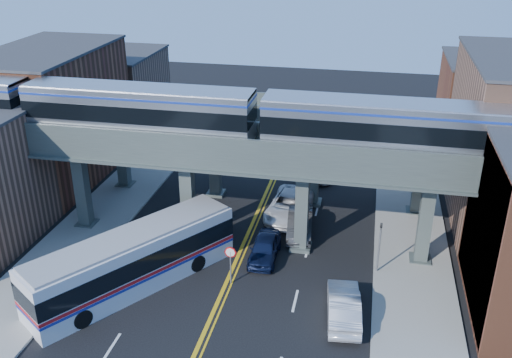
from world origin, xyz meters
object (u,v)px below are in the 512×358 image
at_px(traffic_signal, 380,242).
at_px(car_lane_c, 289,205).
at_px(transit_train, 139,110).
at_px(car_lane_a, 265,248).
at_px(car_parked_curb, 344,306).
at_px(car_lane_b, 300,223).
at_px(transit_bus, 134,261).
at_px(car_lane_d, 320,163).
at_px(stop_sign, 231,259).

xyz_separation_m(traffic_signal, car_lane_c, (-6.69, 6.56, -1.42)).
relative_size(transit_train, car_lane_a, 10.67).
height_order(transit_train, car_lane_a, transit_train).
bearing_deg(car_parked_curb, car_lane_b, -73.46).
xyz_separation_m(transit_bus, car_lane_d, (9.37, 19.63, -0.86)).
distance_m(car_lane_a, car_lane_d, 15.05).
height_order(transit_bus, car_lane_d, transit_bus).
bearing_deg(car_lane_d, transit_bus, -113.46).
bearing_deg(car_lane_b, car_parked_curb, -73.09).
bearing_deg(car_lane_a, stop_sign, -115.17).
bearing_deg(car_lane_c, traffic_signal, -39.68).
xyz_separation_m(traffic_signal, car_parked_curb, (-1.80, -5.01, -1.46)).
bearing_deg(transit_train, car_lane_d, 50.15).
relative_size(traffic_signal, car_parked_curb, 0.80).
relative_size(car_lane_d, car_parked_curb, 1.26).
height_order(stop_sign, car_lane_b, stop_sign).
distance_m(traffic_signal, car_lane_a, 7.56).
xyz_separation_m(transit_train, car_lane_b, (10.72, 2.04, -8.46)).
relative_size(traffic_signal, car_lane_d, 0.64).
distance_m(car_lane_b, car_parked_curb, 9.79).
bearing_deg(car_lane_b, car_lane_d, 83.03).
height_order(transit_train, transit_bus, transit_train).
bearing_deg(car_lane_d, car_lane_a, -96.11).
height_order(stop_sign, car_lane_d, stop_sign).
bearing_deg(car_lane_d, traffic_signal, -68.81).
height_order(transit_bus, car_lane_b, transit_bus).
relative_size(traffic_signal, car_lane_a, 0.92).
height_order(transit_bus, car_parked_curb, transit_bus).
bearing_deg(transit_train, car_lane_a, -11.00).
bearing_deg(car_lane_d, transit_train, -127.79).
relative_size(stop_sign, car_parked_curb, 0.51).
bearing_deg(transit_bus, traffic_signal, -38.66).
distance_m(transit_train, car_parked_curb, 18.15).
bearing_deg(traffic_signal, car_parked_curb, -109.79).
distance_m(traffic_signal, transit_bus, 15.30).
bearing_deg(car_parked_curb, car_lane_c, -72.99).
bearing_deg(stop_sign, traffic_signal, 18.63).
relative_size(stop_sign, traffic_signal, 0.64).
height_order(traffic_signal, car_lane_b, traffic_signal).
distance_m(traffic_signal, car_lane_d, 16.12).
relative_size(transit_train, car_lane_b, 9.57).
bearing_deg(traffic_signal, car_lane_d, 109.13).
relative_size(car_lane_b, car_lane_d, 0.77).
xyz_separation_m(transit_train, car_lane_d, (11.00, 13.17, -8.35)).
distance_m(transit_train, car_lane_c, 13.52).
bearing_deg(stop_sign, transit_bus, -165.79).
xyz_separation_m(stop_sign, car_lane_b, (3.36, 7.04, -0.94)).
relative_size(transit_train, car_lane_c, 7.51).
xyz_separation_m(stop_sign, transit_bus, (-5.73, -1.45, 0.03)).
bearing_deg(transit_train, stop_sign, -34.20).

